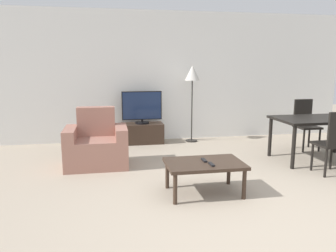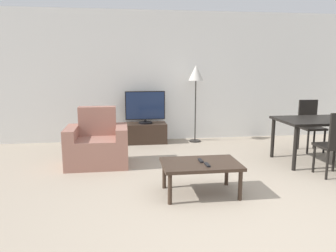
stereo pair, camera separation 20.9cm
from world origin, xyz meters
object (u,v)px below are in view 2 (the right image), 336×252
armchair (97,145)px  tv (145,107)px  tv_stand (146,133)px  dining_table (322,124)px  remote_secondary (201,161)px  dining_chair_near (336,142)px  remote_primary (207,165)px  dining_chair_far (310,123)px  coffee_table (201,166)px  floor_lamp (196,77)px

armchair → tv: size_ratio=1.19×
tv_stand → dining_table: size_ratio=0.60×
tv_stand → remote_secondary: size_ratio=5.71×
dining_chair_near → remote_primary: 2.05m
armchair → dining_chair_far: dining_chair_far is taller
armchair → remote_secondary: 1.95m
coffee_table → dining_chair_near: (2.04, 0.34, 0.16)m
dining_chair_far → dining_table: bearing=-108.5°
tv → coffee_table: (0.48, -2.87, -0.38)m
dining_chair_far → remote_primary: dining_chair_far is taller
tv → floor_lamp: bearing=-2.4°
dining_table → dining_chair_near: bearing=-108.5°
armchair → dining_chair_near: bearing=-17.8°
dining_chair_far → remote_primary: bearing=-141.7°
dining_chair_near → tv_stand: bearing=134.9°
armchair → tv: tv is taller
dining_chair_far → remote_primary: size_ratio=6.32×
tv_stand → tv: tv is taller
floor_lamp → armchair: bearing=-144.1°
remote_secondary → remote_primary: bearing=-78.2°
dining_table → remote_primary: bearing=-151.4°
tv_stand → floor_lamp: size_ratio=0.54×
dining_chair_near → remote_secondary: size_ratio=6.32×
dining_chair_far → remote_primary: (-2.49, -1.97, -0.11)m
dining_chair_far → dining_chair_near: bearing=-108.5°
remote_secondary → coffee_table: bearing=-101.4°
armchair → remote_primary: size_ratio=6.43×
dining_chair_near → dining_chair_far: (0.50, 1.49, 0.00)m
remote_primary → remote_secondary: (-0.04, 0.18, 0.00)m
remote_primary → remote_secondary: bearing=101.8°
tv_stand → dining_chair_near: size_ratio=0.90×
tv_stand → tv: size_ratio=1.05×
dining_table → dining_chair_far: dining_chair_far is taller
coffee_table → dining_chair_near: 2.08m
remote_secondary → armchair: bearing=134.5°
tv → dining_table: (2.77, -1.78, -0.10)m
armchair → remote_primary: (1.40, -1.57, 0.09)m
tv → dining_chair_near: bearing=-45.1°
floor_lamp → remote_secondary: bearing=-101.3°
remote_primary → tv_stand: bearing=99.9°
dining_chair_near → floor_lamp: (-1.48, 2.48, 0.83)m
tv → remote_secondary: 2.88m
dining_chair_far → coffee_table: bearing=-144.2°
armchair → tv_stand: size_ratio=1.13×
dining_table → floor_lamp: size_ratio=0.89×
coffee_table → remote_secondary: bearing=78.6°
dining_table → coffee_table: bearing=-154.6°
dining_table → dining_chair_far: 0.80m
dining_chair_far → remote_primary: 3.18m
remote_secondary → floor_lamp: bearing=78.7°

